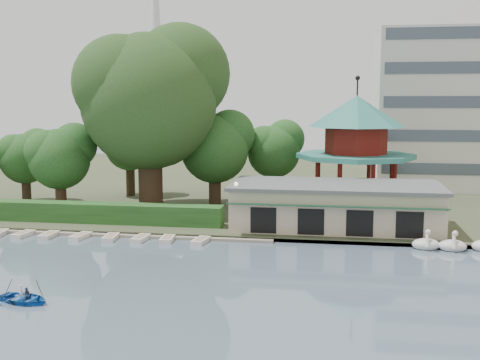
% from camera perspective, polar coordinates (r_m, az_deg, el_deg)
% --- Properties ---
extents(ground_plane, '(220.00, 220.00, 0.00)m').
position_cam_1_polar(ground_plane, '(35.12, -8.04, -12.02)').
color(ground_plane, slate).
rests_on(ground_plane, ground).
extents(shore, '(220.00, 70.00, 0.40)m').
position_cam_1_polar(shore, '(84.93, 2.27, -0.12)').
color(shore, '#424930').
rests_on(shore, ground).
extents(embankment, '(220.00, 0.60, 0.30)m').
position_cam_1_polar(embankment, '(51.19, -2.35, -5.44)').
color(embankment, gray).
rests_on(embankment, ground).
extents(dock, '(34.00, 1.60, 0.24)m').
position_cam_1_polar(dock, '(54.70, -14.83, -4.87)').
color(dock, gray).
rests_on(dock, ground).
extents(boathouse, '(18.60, 9.39, 3.90)m').
position_cam_1_polar(boathouse, '(54.35, 9.03, -2.37)').
color(boathouse, '#C6B398').
rests_on(boathouse, shore).
extents(pavilion, '(12.40, 12.40, 13.50)m').
position_cam_1_polar(pavilion, '(63.73, 10.94, 3.70)').
color(pavilion, '#C6B398').
rests_on(pavilion, shore).
extents(broadcast_tower, '(8.00, 8.00, 96.00)m').
position_cam_1_polar(broadcast_tower, '(180.58, -8.00, 14.73)').
color(broadcast_tower, silver).
rests_on(broadcast_tower, ground).
extents(hedge, '(30.00, 2.00, 1.80)m').
position_cam_1_polar(hedge, '(58.64, -16.26, -2.90)').
color(hedge, '#275722').
rests_on(hedge, shore).
extents(lamp_post, '(0.36, 0.36, 4.28)m').
position_cam_1_polar(lamp_post, '(51.94, -0.37, -1.66)').
color(lamp_post, black).
rests_on(lamp_post, shore).
extents(big_tree, '(15.29, 14.25, 19.21)m').
position_cam_1_polar(big_tree, '(62.63, -8.42, 8.26)').
color(big_tree, '#3A281C').
rests_on(big_tree, shore).
extents(small_trees, '(39.52, 16.26, 10.24)m').
position_cam_1_polar(small_trees, '(66.91, -10.54, 2.87)').
color(small_trees, '#3A281C').
rests_on(small_trees, shore).
extents(moored_rowboats, '(27.17, 2.64, 0.36)m').
position_cam_1_polar(moored_rowboats, '(54.28, -17.39, -5.00)').
color(moored_rowboats, silver).
rests_on(moored_rowboats, ground).
extents(rowboat_with_passengers, '(5.19, 4.25, 2.01)m').
position_cam_1_polar(rowboat_with_passengers, '(37.87, -19.82, -10.18)').
color(rowboat_with_passengers, '#195CAF').
rests_on(rowboat_with_passengers, ground).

